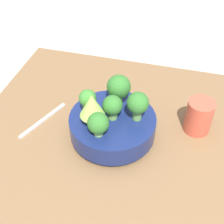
# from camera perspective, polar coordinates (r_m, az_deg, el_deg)

# --- Properties ---
(ground_plane) EXTENTS (6.00, 6.00, 0.00)m
(ground_plane) POSITION_cam_1_polar(r_m,az_deg,el_deg) (0.91, -0.38, -7.52)
(ground_plane) COLOR #ADA89E
(table) EXTENTS (0.83, 0.82, 0.04)m
(table) POSITION_cam_1_polar(r_m,az_deg,el_deg) (0.89, -0.39, -6.64)
(table) COLOR brown
(table) RESTS_ON ground_plane
(bowl) EXTENTS (0.24, 0.24, 0.07)m
(bowl) POSITION_cam_1_polar(r_m,az_deg,el_deg) (0.86, 0.00, -2.48)
(bowl) COLOR navy
(bowl) RESTS_ON table
(broccoli_floret_front) EXTENTS (0.05, 0.05, 0.08)m
(broccoli_floret_front) POSITION_cam_1_polar(r_m,az_deg,el_deg) (0.83, -4.45, 2.12)
(broccoli_floret_front) COLOR #609347
(broccoli_floret_front) RESTS_ON bowl
(broccoli_floret_back) EXTENTS (0.06, 0.06, 0.08)m
(broccoli_floret_back) POSITION_cam_1_polar(r_m,az_deg,el_deg) (0.81, 4.74, 1.49)
(broccoli_floret_back) COLOR #609347
(broccoli_floret_back) RESTS_ON bowl
(romanesco_piece_near) EXTENTS (0.07, 0.07, 0.10)m
(romanesco_piece_near) POSITION_cam_1_polar(r_m,az_deg,el_deg) (0.79, -3.68, 1.07)
(romanesco_piece_near) COLOR #6BA34C
(romanesco_piece_near) RESTS_ON bowl
(broccoli_floret_center) EXTENTS (0.05, 0.05, 0.07)m
(broccoli_floret_center) POSITION_cam_1_polar(r_m,az_deg,el_deg) (0.81, 0.00, 1.12)
(broccoli_floret_center) COLOR #6BA34C
(broccoli_floret_center) RESTS_ON bowl
(broccoli_floret_right) EXTENTS (0.06, 0.06, 0.07)m
(broccoli_floret_right) POSITION_cam_1_polar(r_m,az_deg,el_deg) (0.77, -2.54, -2.14)
(broccoli_floret_right) COLOR #7AB256
(broccoli_floret_right) RESTS_ON bowl
(broccoli_floret_left) EXTENTS (0.07, 0.07, 0.09)m
(broccoli_floret_left) POSITION_cam_1_polar(r_m,az_deg,el_deg) (0.86, 1.25, 4.54)
(broccoli_floret_left) COLOR #6BA34C
(broccoli_floret_left) RESTS_ON bowl
(cup) EXTENTS (0.08, 0.08, 0.10)m
(cup) POSITION_cam_1_polar(r_m,az_deg,el_deg) (0.91, 15.60, -0.75)
(cup) COLOR #C64C38
(cup) RESTS_ON table
(fork) EXTENTS (0.17, 0.08, 0.01)m
(fork) POSITION_cam_1_polar(r_m,az_deg,el_deg) (0.96, -12.50, -1.47)
(fork) COLOR silver
(fork) RESTS_ON table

